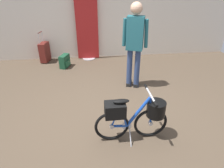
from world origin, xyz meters
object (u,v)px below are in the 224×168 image
at_px(floor_banner_stand, 87,30).
at_px(folding_bike_foreground, 135,115).
at_px(rolling_suitcase, 45,52).
at_px(backpack_on_floor, 65,61).
at_px(visitor_near_wall, 135,42).

relative_size(floor_banner_stand, folding_bike_foreground, 1.76).
xyz_separation_m(rolling_suitcase, backpack_on_floor, (0.57, -0.46, -0.12)).
bearing_deg(folding_bike_foreground, floor_banner_stand, 100.49).
distance_m(floor_banner_stand, visitor_near_wall, 2.01).
bearing_deg(backpack_on_floor, floor_banner_stand, 41.47).
height_order(folding_bike_foreground, rolling_suitcase, rolling_suitcase).
bearing_deg(folding_bike_foreground, backpack_on_floor, 114.14).
bearing_deg(rolling_suitcase, backpack_on_floor, -38.53).
bearing_deg(visitor_near_wall, backpack_on_floor, 141.67).
bearing_deg(visitor_near_wall, folding_bike_foreground, -101.11).
relative_size(floor_banner_stand, visitor_near_wall, 1.08).
relative_size(visitor_near_wall, rolling_suitcase, 2.06).
height_order(floor_banner_stand, backpack_on_floor, floor_banner_stand).
height_order(floor_banner_stand, visitor_near_wall, floor_banner_stand).
xyz_separation_m(folding_bike_foreground, rolling_suitcase, (-1.82, 3.23, -0.12)).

